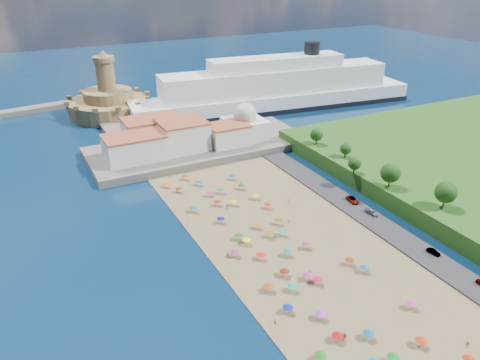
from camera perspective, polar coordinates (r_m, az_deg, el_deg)
ground at (r=132.46m, az=3.43°, el=-7.62°), size 700.00×700.00×0.00m
terrace at (r=194.35m, az=-4.91°, el=4.03°), size 90.00×36.00×3.00m
jetty at (r=219.79m, az=-13.80°, el=5.87°), size 18.00×70.00×2.40m
waterfront_buildings at (r=188.51m, az=-8.73°, el=5.21°), size 57.00×29.00×11.00m
domed_building at (r=198.01m, az=0.62°, el=6.84°), size 16.00×16.00×15.00m
fortress at (r=246.24m, az=-15.71°, el=9.09°), size 40.00×40.00×32.40m
cruise_ship at (r=248.50m, az=4.36°, el=10.85°), size 153.11×39.75×33.12m
beach_parasols at (r=123.03m, az=5.63°, el=-9.39°), size 31.28×117.07×2.20m
beachgoers at (r=130.47m, az=2.98°, el=-7.58°), size 35.61×98.56×1.89m
parked_cars at (r=146.47m, az=17.23°, el=-4.72°), size 3.17×53.02×1.45m
hillside_trees at (r=149.81m, az=21.31°, el=-0.80°), size 13.20×110.86×8.14m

